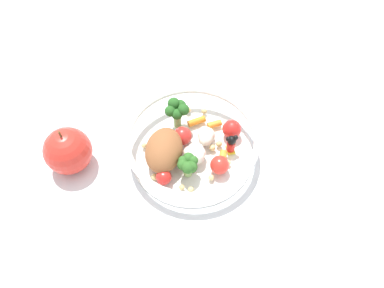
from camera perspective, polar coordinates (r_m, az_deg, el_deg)
name	(u,v)px	position (r m, az deg, el deg)	size (l,w,h in m)	color
ground_plane	(185,156)	(0.67, -1.09, -1.82)	(2.40, 2.40, 0.00)	white
food_container	(189,145)	(0.64, -0.45, -0.10)	(0.23, 0.23, 0.07)	white
loose_apple	(68,151)	(0.66, -18.32, -0.98)	(0.08, 0.08, 0.09)	red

